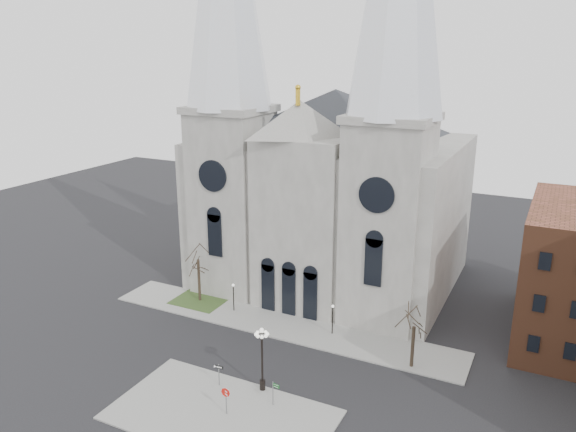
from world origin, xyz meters
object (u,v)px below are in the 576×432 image
at_px(globe_lamp, 262,351).
at_px(street_name_sign, 274,391).
at_px(one_way_sign, 219,371).
at_px(stop_sign, 226,395).

height_order(globe_lamp, street_name_sign, globe_lamp).
bearing_deg(one_way_sign, street_name_sign, -10.14).
height_order(globe_lamp, one_way_sign, globe_lamp).
bearing_deg(globe_lamp, one_way_sign, -163.29).
distance_m(stop_sign, one_way_sign, 4.21).
relative_size(globe_lamp, street_name_sign, 2.72).
xyz_separation_m(globe_lamp, street_name_sign, (1.93, -1.54, -2.44)).
relative_size(stop_sign, street_name_sign, 1.12).
bearing_deg(street_name_sign, globe_lamp, 147.80).
xyz_separation_m(globe_lamp, one_way_sign, (-3.74, -1.12, -2.32)).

